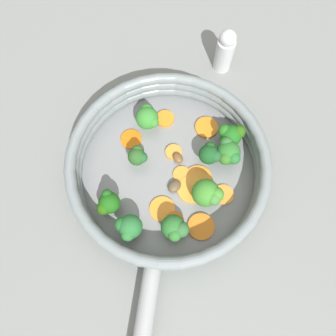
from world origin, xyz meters
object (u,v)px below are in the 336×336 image
at_px(carrot_slice_5, 131,139).
at_px(carrot_slice_6, 165,119).
at_px(skillet, 168,172).
at_px(carrot_slice_4, 162,209).
at_px(carrot_slice_2, 176,153).
at_px(carrot_slice_8, 182,174).
at_px(broccoli_floret_1, 138,156).
at_px(broccoli_floret_5, 175,228).
at_px(carrot_slice_0, 199,176).
at_px(carrot_slice_10, 224,195).
at_px(carrot_slice_3, 191,189).
at_px(carrot_slice_7, 174,221).
at_px(broccoli_floret_3, 148,118).
at_px(broccoli_floret_6, 231,134).
at_px(broccoli_floret_7, 228,153).
at_px(mushroom_piece_1, 178,158).
at_px(broccoli_floret_4, 210,154).
at_px(broccoli_floret_2, 208,194).
at_px(broccoli_floret_8, 129,227).
at_px(mushroom_piece_0, 175,186).
at_px(carrot_slice_1, 206,127).
at_px(salt_shaker, 225,51).
at_px(carrot_slice_9, 201,227).

height_order(carrot_slice_5, carrot_slice_6, carrot_slice_6).
relative_size(skillet, carrot_slice_4, 7.36).
bearing_deg(carrot_slice_2, carrot_slice_8, 28.95).
xyz_separation_m(broccoli_floret_1, broccoli_floret_5, (0.09, 0.09, -0.00)).
height_order(carrot_slice_0, carrot_slice_10, same).
distance_m(carrot_slice_3, broccoli_floret_1, 0.10).
distance_m(carrot_slice_7, broccoli_floret_3, 0.18).
bearing_deg(broccoli_floret_6, broccoli_floret_1, -59.70).
distance_m(skillet, broccoli_floret_1, 0.06).
height_order(carrot_slice_10, broccoli_floret_7, broccoli_floret_7).
xyz_separation_m(carrot_slice_3, mushroom_piece_1, (-0.05, -0.04, 0.00)).
bearing_deg(broccoli_floret_4, carrot_slice_4, -26.44).
bearing_deg(carrot_slice_10, broccoli_floret_2, -61.99).
relative_size(skillet, broccoli_floret_8, 6.21).
bearing_deg(mushroom_piece_1, broccoli_floret_2, 50.04).
height_order(carrot_slice_3, broccoli_floret_7, broccoli_floret_7).
distance_m(broccoli_floret_7, mushroom_piece_0, 0.10).
bearing_deg(carrot_slice_4, carrot_slice_5, -139.96).
relative_size(broccoli_floret_2, mushroom_piece_1, 2.42).
relative_size(broccoli_floret_1, mushroom_piece_1, 2.10).
distance_m(carrot_slice_6, broccoli_floret_7, 0.13).
relative_size(carrot_slice_1, broccoli_floret_6, 0.87).
distance_m(carrot_slice_2, broccoli_floret_7, 0.09).
bearing_deg(broccoli_floret_1, carrot_slice_3, 77.14).
height_order(carrot_slice_3, mushroom_piece_0, mushroom_piece_0).
distance_m(carrot_slice_3, carrot_slice_5, 0.14).
bearing_deg(carrot_slice_10, skillet, -98.37).
xyz_separation_m(broccoli_floret_3, broccoli_floret_6, (-0.01, 0.14, 0.00)).
bearing_deg(carrot_slice_2, carrot_slice_7, 14.14).
relative_size(broccoli_floret_4, salt_shaker, 0.50).
bearing_deg(carrot_slice_8, broccoli_floret_2, 60.10).
bearing_deg(carrot_slice_9, broccoli_floret_7, 174.68).
bearing_deg(carrot_slice_3, carrot_slice_6, -145.45).
distance_m(carrot_slice_9, salt_shaker, 0.32).
xyz_separation_m(skillet, broccoli_floret_7, (-0.05, 0.09, 0.04)).
bearing_deg(broccoli_floret_3, broccoli_floret_5, 29.58).
xyz_separation_m(skillet, carrot_slice_10, (0.01, 0.10, 0.01)).
bearing_deg(carrot_slice_6, broccoli_floret_1, -11.80).
bearing_deg(broccoli_floret_6, mushroom_piece_1, -53.59).
xyz_separation_m(carrot_slice_2, broccoli_floret_8, (0.15, -0.03, 0.03)).
bearing_deg(broccoli_floret_3, broccoli_floret_8, 8.65).
bearing_deg(broccoli_floret_4, skillet, -58.60).
bearing_deg(carrot_slice_0, broccoli_floret_4, 166.74).
height_order(carrot_slice_6, carrot_slice_10, carrot_slice_6).
bearing_deg(broccoli_floret_3, carrot_slice_5, -30.60).
distance_m(carrot_slice_5, carrot_slice_6, 0.07).
bearing_deg(broccoli_floret_8, broccoli_floret_7, 143.67).
bearing_deg(carrot_slice_6, broccoli_floret_2, 41.17).
bearing_deg(broccoli_floret_6, broccoli_floret_3, -86.76).
bearing_deg(broccoli_floret_2, carrot_slice_10, 118.01).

